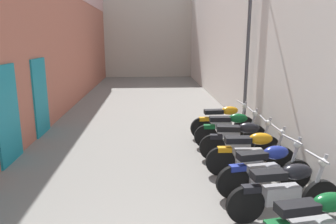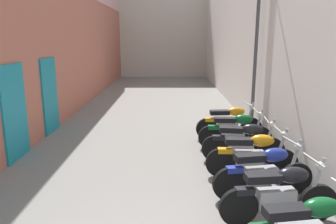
{
  "view_description": "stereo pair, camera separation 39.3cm",
  "coord_description": "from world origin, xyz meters",
  "px_view_note": "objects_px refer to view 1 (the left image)",
  "views": [
    {
      "loc": [
        0.1,
        -1.49,
        2.76
      ],
      "look_at": [
        0.45,
        4.72,
        1.32
      ],
      "focal_mm": 34.24,
      "sensor_mm": 36.0,
      "label": 1
    },
    {
      "loc": [
        0.49,
        -1.5,
        2.76
      ],
      "look_at": [
        0.45,
        4.72,
        1.32
      ],
      "focal_mm": 34.24,
      "sensor_mm": 36.0,
      "label": 2
    }
  ],
  "objects_px": {
    "motorcycle_second": "(316,224)",
    "street_lamp": "(246,32)",
    "motorcycle_fourth": "(266,168)",
    "motorcycle_eighth": "(223,120)",
    "motorcycle_seventh": "(231,129)",
    "motorcycle_third": "(285,189)",
    "motorcycle_sixth": "(241,140)",
    "motorcycle_fifth": "(252,152)"
  },
  "relations": [
    {
      "from": "motorcycle_second",
      "to": "motorcycle_fourth",
      "type": "bearing_deg",
      "value": 90.0
    },
    {
      "from": "motorcycle_fourth",
      "to": "motorcycle_eighth",
      "type": "height_order",
      "value": "same"
    },
    {
      "from": "motorcycle_fifth",
      "to": "motorcycle_eighth",
      "type": "distance_m",
      "value": 2.55
    },
    {
      "from": "motorcycle_second",
      "to": "motorcycle_fifth",
      "type": "height_order",
      "value": "same"
    },
    {
      "from": "motorcycle_third",
      "to": "motorcycle_fifth",
      "type": "height_order",
      "value": "same"
    },
    {
      "from": "motorcycle_second",
      "to": "motorcycle_fifth",
      "type": "relative_size",
      "value": 0.99
    },
    {
      "from": "motorcycle_second",
      "to": "motorcycle_sixth",
      "type": "relative_size",
      "value": 1.0
    },
    {
      "from": "motorcycle_second",
      "to": "motorcycle_fourth",
      "type": "distance_m",
      "value": 1.76
    },
    {
      "from": "motorcycle_second",
      "to": "street_lamp",
      "type": "height_order",
      "value": "street_lamp"
    },
    {
      "from": "motorcycle_second",
      "to": "motorcycle_fourth",
      "type": "height_order",
      "value": "same"
    },
    {
      "from": "street_lamp",
      "to": "motorcycle_eighth",
      "type": "bearing_deg",
      "value": -135.58
    },
    {
      "from": "motorcycle_second",
      "to": "motorcycle_fifth",
      "type": "distance_m",
      "value": 2.59
    },
    {
      "from": "motorcycle_sixth",
      "to": "motorcycle_eighth",
      "type": "relative_size",
      "value": 1.0
    },
    {
      "from": "motorcycle_second",
      "to": "motorcycle_fourth",
      "type": "relative_size",
      "value": 1.0
    },
    {
      "from": "motorcycle_second",
      "to": "motorcycle_seventh",
      "type": "distance_m",
      "value": 4.29
    },
    {
      "from": "motorcycle_second",
      "to": "street_lamp",
      "type": "distance_m",
      "value": 6.36
    },
    {
      "from": "motorcycle_seventh",
      "to": "street_lamp",
      "type": "bearing_deg",
      "value": 65.39
    },
    {
      "from": "motorcycle_third",
      "to": "motorcycle_sixth",
      "type": "distance_m",
      "value": 2.47
    },
    {
      "from": "motorcycle_second",
      "to": "motorcycle_eighth",
      "type": "distance_m",
      "value": 5.14
    },
    {
      "from": "motorcycle_third",
      "to": "motorcycle_sixth",
      "type": "bearing_deg",
      "value": 90.0
    },
    {
      "from": "motorcycle_second",
      "to": "motorcycle_eighth",
      "type": "xyz_separation_m",
      "value": [
        0.0,
        5.14,
        0.0
      ]
    },
    {
      "from": "motorcycle_second",
      "to": "motorcycle_sixth",
      "type": "distance_m",
      "value": 3.4
    },
    {
      "from": "motorcycle_third",
      "to": "motorcycle_fifth",
      "type": "distance_m",
      "value": 1.66
    },
    {
      "from": "motorcycle_eighth",
      "to": "street_lamp",
      "type": "xyz_separation_m",
      "value": [
        0.71,
        0.69,
        2.44
      ]
    },
    {
      "from": "motorcycle_fourth",
      "to": "motorcycle_third",
      "type": "bearing_deg",
      "value": -89.99
    },
    {
      "from": "motorcycle_fourth",
      "to": "street_lamp",
      "type": "xyz_separation_m",
      "value": [
        0.71,
        4.07,
        2.44
      ]
    },
    {
      "from": "motorcycle_third",
      "to": "motorcycle_seventh",
      "type": "height_order",
      "value": "same"
    },
    {
      "from": "street_lamp",
      "to": "motorcycle_third",
      "type": "bearing_deg",
      "value": -98.2
    },
    {
      "from": "motorcycle_second",
      "to": "motorcycle_third",
      "type": "height_order",
      "value": "same"
    },
    {
      "from": "motorcycle_seventh",
      "to": "motorcycle_third",
      "type": "bearing_deg",
      "value": -90.0
    },
    {
      "from": "motorcycle_sixth",
      "to": "street_lamp",
      "type": "bearing_deg",
      "value": 73.8
    },
    {
      "from": "motorcycle_fifth",
      "to": "street_lamp",
      "type": "bearing_deg",
      "value": 77.7
    },
    {
      "from": "motorcycle_third",
      "to": "motorcycle_seventh",
      "type": "distance_m",
      "value": 3.35
    },
    {
      "from": "motorcycle_seventh",
      "to": "street_lamp",
      "type": "height_order",
      "value": "street_lamp"
    },
    {
      "from": "motorcycle_third",
      "to": "motorcycle_seventh",
      "type": "xyz_separation_m",
      "value": [
        0.0,
        3.35,
        0.0
      ]
    },
    {
      "from": "motorcycle_third",
      "to": "motorcycle_second",
      "type": "bearing_deg",
      "value": -90.0
    },
    {
      "from": "motorcycle_fourth",
      "to": "street_lamp",
      "type": "height_order",
      "value": "street_lamp"
    },
    {
      "from": "motorcycle_second",
      "to": "motorcycle_sixth",
      "type": "bearing_deg",
      "value": 90.0
    },
    {
      "from": "motorcycle_fifth",
      "to": "street_lamp",
      "type": "relative_size",
      "value": 0.37
    },
    {
      "from": "motorcycle_eighth",
      "to": "street_lamp",
      "type": "relative_size",
      "value": 0.37
    },
    {
      "from": "motorcycle_seventh",
      "to": "motorcycle_fourth",
      "type": "bearing_deg",
      "value": -90.0
    },
    {
      "from": "motorcycle_sixth",
      "to": "motorcycle_seventh",
      "type": "distance_m",
      "value": 0.89
    }
  ]
}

